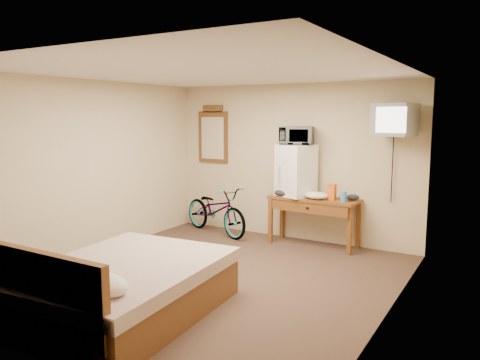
{
  "coord_description": "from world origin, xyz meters",
  "views": [
    {
      "loc": [
        3.11,
        -4.61,
        2.0
      ],
      "look_at": [
        -0.11,
        0.84,
        1.12
      ],
      "focal_mm": 35.0,
      "sensor_mm": 36.0,
      "label": 1
    }
  ],
  "objects": [
    {
      "name": "microwave",
      "position": [
        0.2,
        2.04,
        1.69
      ],
      "size": [
        0.57,
        0.46,
        0.28
      ],
      "primitive_type": "imported",
      "rotation": [
        0.0,
        0.0,
        0.27
      ],
      "color": "white",
      "rests_on": "mini_fridge"
    },
    {
      "name": "cloth_dark_a",
      "position": [
        0.05,
        1.91,
        0.81
      ],
      "size": [
        0.29,
        0.22,
        0.11
      ],
      "primitive_type": "ellipsoid",
      "color": "black",
      "rests_on": "desk"
    },
    {
      "name": "wall_mirror",
      "position": [
        -1.5,
        2.27,
        1.66
      ],
      "size": [
        0.59,
        0.04,
        1.0
      ],
      "color": "brown",
      "rests_on": "room"
    },
    {
      "name": "blue_cup",
      "position": [
        1.01,
        1.92,
        0.83
      ],
      "size": [
        0.09,
        0.09,
        0.15
      ],
      "primitive_type": "cylinder",
      "color": "#3C80CD",
      "rests_on": "desk"
    },
    {
      "name": "bed",
      "position": [
        -0.2,
        -1.37,
        0.29
      ],
      "size": [
        1.75,
        2.22,
        0.9
      ],
      "color": "brown",
      "rests_on": "floor"
    },
    {
      "name": "snack_bag",
      "position": [
        0.8,
        1.98,
        0.87
      ],
      "size": [
        0.13,
        0.09,
        0.24
      ],
      "primitive_type": "cube",
      "rotation": [
        0.0,
        0.0,
        -0.18
      ],
      "color": "orange",
      "rests_on": "desk"
    },
    {
      "name": "bicycle",
      "position": [
        -1.2,
        1.88,
        0.41
      ],
      "size": [
        1.65,
        1.02,
        0.82
      ],
      "primitive_type": "imported",
      "rotation": [
        0.0,
        0.0,
        1.24
      ],
      "color": "black",
      "rests_on": "floor"
    },
    {
      "name": "mini_fridge",
      "position": [
        0.2,
        2.04,
        1.15
      ],
      "size": [
        0.62,
        0.61,
        0.8
      ],
      "color": "white",
      "rests_on": "desk"
    },
    {
      "name": "desk",
      "position": [
        0.5,
        2.0,
        0.63
      ],
      "size": [
        1.39,
        0.59,
        0.75
      ],
      "color": "brown",
      "rests_on": "floor"
    },
    {
      "name": "cloth_cream",
      "position": [
        0.59,
        1.94,
        0.81
      ],
      "size": [
        0.36,
        0.28,
        0.11
      ],
      "primitive_type": "ellipsoid",
      "color": "white",
      "rests_on": "desk"
    },
    {
      "name": "room",
      "position": [
        -0.0,
        0.0,
        1.25
      ],
      "size": [
        4.6,
        4.64,
        2.5
      ],
      "color": "#3D2B1E",
      "rests_on": "ground"
    },
    {
      "name": "crt_television",
      "position": [
        1.66,
        2.02,
        1.94
      ],
      "size": [
        0.6,
        0.64,
        0.45
      ],
      "color": "black",
      "rests_on": "room"
    },
    {
      "name": "cloth_dark_b",
      "position": [
        1.08,
        2.12,
        0.79
      ],
      "size": [
        0.19,
        0.16,
        0.09
      ],
      "primitive_type": "ellipsoid",
      "color": "black",
      "rests_on": "desk"
    }
  ]
}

